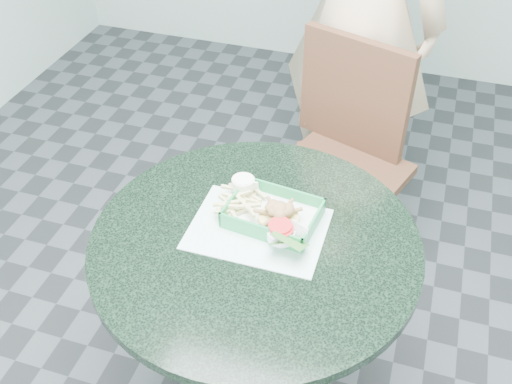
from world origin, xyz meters
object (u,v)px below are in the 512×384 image
(cafe_table, at_px, (255,285))
(food_basket, at_px, (273,221))
(crab_sandwich, at_px, (280,217))
(sauce_ramekin, at_px, (239,191))
(dining_chair, at_px, (344,146))

(cafe_table, bearing_deg, food_basket, 74.12)
(crab_sandwich, bearing_deg, sauce_ramekin, 153.66)
(dining_chair, relative_size, food_basket, 3.80)
(crab_sandwich, xyz_separation_m, sauce_ramekin, (-0.14, 0.07, 0.00))
(cafe_table, distance_m, food_basket, 0.21)
(food_basket, bearing_deg, dining_chair, 83.90)
(cafe_table, distance_m, sauce_ramekin, 0.28)
(dining_chair, xyz_separation_m, sauce_ramekin, (-0.19, -0.68, 0.27))
(dining_chair, distance_m, food_basket, 0.77)
(dining_chair, bearing_deg, crab_sandwich, -74.97)
(cafe_table, bearing_deg, crab_sandwich, 56.32)
(dining_chair, xyz_separation_m, crab_sandwich, (-0.06, -0.75, 0.27))
(food_basket, height_order, sauce_ramekin, sauce_ramekin)
(cafe_table, bearing_deg, dining_chair, 82.86)
(food_basket, bearing_deg, sauce_ramekin, 154.65)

